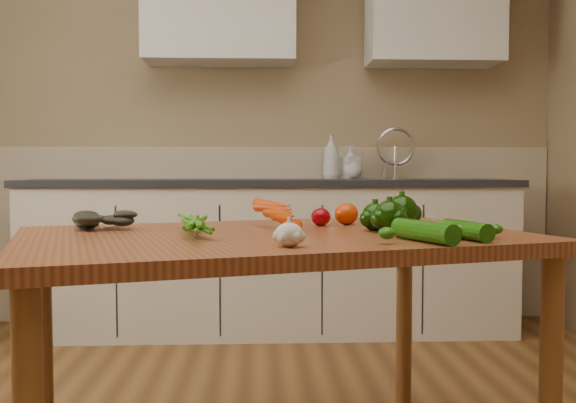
{
  "coord_description": "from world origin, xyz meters",
  "views": [
    {
      "loc": [
        0.14,
        -1.59,
        0.97
      ],
      "look_at": [
        0.23,
        0.54,
        0.86
      ],
      "focal_mm": 40.0,
      "sensor_mm": 36.0,
      "label": 1
    }
  ],
  "objects_px": {
    "leafy_greens": "(101,212)",
    "tomato_b": "(346,214)",
    "tomato_c": "(376,216)",
    "zucchini_b": "(424,231)",
    "garlic_bulb": "(289,235)",
    "tomato_a": "(321,217)",
    "zucchini_a": "(466,230)",
    "carrot_bunch": "(255,219)",
    "pepper_a": "(375,217)",
    "pepper_b": "(402,212)",
    "soap_bottle_a": "(331,156)",
    "soap_bottle_c": "(352,166)",
    "table": "(275,262)",
    "soap_bottle_b": "(351,162)",
    "pepper_c": "(389,217)"
  },
  "relations": [
    {
      "from": "garlic_bulb",
      "to": "zucchini_a",
      "type": "xyz_separation_m",
      "value": [
        0.48,
        0.14,
        -0.0
      ]
    },
    {
      "from": "table",
      "to": "carrot_bunch",
      "type": "distance_m",
      "value": 0.15
    },
    {
      "from": "garlic_bulb",
      "to": "zucchini_b",
      "type": "xyz_separation_m",
      "value": [
        0.36,
        0.09,
        -0.0
      ]
    },
    {
      "from": "leafy_greens",
      "to": "tomato_c",
      "type": "relative_size",
      "value": 2.89
    },
    {
      "from": "soap_bottle_a",
      "to": "pepper_a",
      "type": "xyz_separation_m",
      "value": [
        -0.09,
        -1.98,
        -0.22
      ]
    },
    {
      "from": "tomato_c",
      "to": "zucchini_a",
      "type": "bearing_deg",
      "value": -68.33
    },
    {
      "from": "zucchini_a",
      "to": "carrot_bunch",
      "type": "bearing_deg",
      "value": 156.29
    },
    {
      "from": "soap_bottle_c",
      "to": "table",
      "type": "bearing_deg",
      "value": 119.53
    },
    {
      "from": "pepper_b",
      "to": "zucchini_a",
      "type": "relative_size",
      "value": 0.55
    },
    {
      "from": "pepper_c",
      "to": "tomato_c",
      "type": "distance_m",
      "value": 0.24
    },
    {
      "from": "pepper_b",
      "to": "pepper_c",
      "type": "xyz_separation_m",
      "value": [
        -0.07,
        -0.14,
        -0.0
      ]
    },
    {
      "from": "soap_bottle_a",
      "to": "tomato_c",
      "type": "distance_m",
      "value": 1.82
    },
    {
      "from": "tomato_a",
      "to": "zucchini_a",
      "type": "xyz_separation_m",
      "value": [
        0.35,
        -0.42,
        -0.0
      ]
    },
    {
      "from": "soap_bottle_a",
      "to": "pepper_b",
      "type": "xyz_separation_m",
      "value": [
        0.01,
        -1.9,
        -0.21
      ]
    },
    {
      "from": "soap_bottle_a",
      "to": "zucchini_a",
      "type": "bearing_deg",
      "value": 88.13
    },
    {
      "from": "pepper_a",
      "to": "pepper_b",
      "type": "distance_m",
      "value": 0.12
    },
    {
      "from": "tomato_a",
      "to": "pepper_a",
      "type": "bearing_deg",
      "value": -47.06
    },
    {
      "from": "soap_bottle_c",
      "to": "pepper_a",
      "type": "relative_size",
      "value": 1.83
    },
    {
      "from": "soap_bottle_a",
      "to": "zucchini_b",
      "type": "height_order",
      "value": "soap_bottle_a"
    },
    {
      "from": "pepper_b",
      "to": "garlic_bulb",
      "type": "bearing_deg",
      "value": -129.12
    },
    {
      "from": "leafy_greens",
      "to": "tomato_c",
      "type": "distance_m",
      "value": 0.89
    },
    {
      "from": "tomato_b",
      "to": "zucchini_b",
      "type": "xyz_separation_m",
      "value": [
        0.14,
        -0.51,
        -0.01
      ]
    },
    {
      "from": "tomato_a",
      "to": "zucchini_a",
      "type": "relative_size",
      "value": 0.34
    },
    {
      "from": "soap_bottle_c",
      "to": "carrot_bunch",
      "type": "distance_m",
      "value": 2.07
    },
    {
      "from": "soap_bottle_c",
      "to": "pepper_c",
      "type": "height_order",
      "value": "soap_bottle_c"
    },
    {
      "from": "tomato_c",
      "to": "zucchini_b",
      "type": "bearing_deg",
      "value": -84.93
    },
    {
      "from": "pepper_a",
      "to": "tomato_b",
      "type": "bearing_deg",
      "value": 106.6
    },
    {
      "from": "pepper_c",
      "to": "table",
      "type": "bearing_deg",
      "value": 177.68
    },
    {
      "from": "table",
      "to": "zucchini_b",
      "type": "relative_size",
      "value": 7.15
    },
    {
      "from": "leafy_greens",
      "to": "table",
      "type": "bearing_deg",
      "value": -15.83
    },
    {
      "from": "soap_bottle_b",
      "to": "leafy_greens",
      "type": "relative_size",
      "value": 0.98
    },
    {
      "from": "tomato_a",
      "to": "tomato_c",
      "type": "distance_m",
      "value": 0.18
    },
    {
      "from": "soap_bottle_c",
      "to": "zucchini_b",
      "type": "bearing_deg",
      "value": 130.46
    },
    {
      "from": "soap_bottle_a",
      "to": "garlic_bulb",
      "type": "distance_m",
      "value": 2.41
    },
    {
      "from": "soap_bottle_a",
      "to": "soap_bottle_c",
      "type": "xyz_separation_m",
      "value": [
        0.13,
        -0.0,
        -0.06
      ]
    },
    {
      "from": "carrot_bunch",
      "to": "leafy_greens",
      "type": "distance_m",
      "value": 0.5
    },
    {
      "from": "carrot_bunch",
      "to": "zucchini_b",
      "type": "distance_m",
      "value": 0.53
    },
    {
      "from": "table",
      "to": "zucchini_a",
      "type": "xyz_separation_m",
      "value": [
        0.51,
        -0.2,
        0.11
      ]
    },
    {
      "from": "tomato_c",
      "to": "zucchini_a",
      "type": "relative_size",
      "value": 0.38
    },
    {
      "from": "table",
      "to": "pepper_b",
      "type": "height_order",
      "value": "pepper_b"
    },
    {
      "from": "table",
      "to": "garlic_bulb",
      "type": "height_order",
      "value": "garlic_bulb"
    },
    {
      "from": "pepper_a",
      "to": "pepper_b",
      "type": "xyz_separation_m",
      "value": [
        0.1,
        0.07,
        0.01
      ]
    },
    {
      "from": "garlic_bulb",
      "to": "pepper_a",
      "type": "distance_m",
      "value": 0.49
    },
    {
      "from": "table",
      "to": "leafy_greens",
      "type": "height_order",
      "value": "leafy_greens"
    },
    {
      "from": "garlic_bulb",
      "to": "leafy_greens",
      "type": "bearing_deg",
      "value": 139.28
    },
    {
      "from": "leafy_greens",
      "to": "tomato_b",
      "type": "relative_size",
      "value": 2.55
    },
    {
      "from": "pepper_a",
      "to": "carrot_bunch",
      "type": "bearing_deg",
      "value": -179.41
    },
    {
      "from": "garlic_bulb",
      "to": "tomato_a",
      "type": "relative_size",
      "value": 1.08
    },
    {
      "from": "soap_bottle_a",
      "to": "soap_bottle_b",
      "type": "height_order",
      "value": "soap_bottle_a"
    },
    {
      "from": "table",
      "to": "tomato_a",
      "type": "distance_m",
      "value": 0.29
    }
  ]
}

